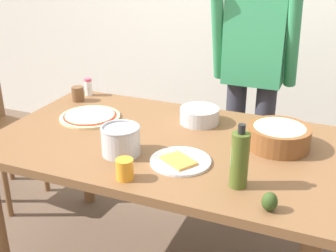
{
  "coord_description": "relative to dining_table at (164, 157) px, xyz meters",
  "views": [
    {
      "loc": [
        0.72,
        -1.69,
        1.63
      ],
      "look_at": [
        0.0,
        0.05,
        0.81
      ],
      "focal_mm": 46.08,
      "sensor_mm": 36.0,
      "label": 1
    }
  ],
  "objects": [
    {
      "name": "dining_table",
      "position": [
        0.0,
        0.0,
        0.0
      ],
      "size": [
        1.6,
        0.96,
        0.76
      ],
      "color": "brown",
      "rests_on": "ground"
    },
    {
      "name": "steel_pot",
      "position": [
        -0.12,
        -0.2,
        0.16
      ],
      "size": [
        0.17,
        0.17,
        0.13
      ],
      "color": "#B7B7BC",
      "rests_on": "dining_table"
    },
    {
      "name": "avocado",
      "position": [
        0.56,
        -0.39,
        0.13
      ],
      "size": [
        0.06,
        0.06,
        0.07
      ],
      "primitive_type": "ellipsoid",
      "color": "#2D4219",
      "rests_on": "dining_table"
    },
    {
      "name": "mixing_bowl_steel",
      "position": [
        0.09,
        0.26,
        0.13
      ],
      "size": [
        0.2,
        0.2,
        0.08
      ],
      "color": "#B7B7BC",
      "rests_on": "dining_table"
    },
    {
      "name": "pizza_raw_on_board",
      "position": [
        -0.47,
        0.1,
        0.1
      ],
      "size": [
        0.32,
        0.32,
        0.02
      ],
      "color": "beige",
      "rests_on": "dining_table"
    },
    {
      "name": "olive_oil_bottle",
      "position": [
        0.42,
        -0.27,
        0.2
      ],
      "size": [
        0.07,
        0.07,
        0.26
      ],
      "color": "#47561E",
      "rests_on": "dining_table"
    },
    {
      "name": "cup_orange",
      "position": [
        0.0,
        -0.39,
        0.13
      ],
      "size": [
        0.07,
        0.07,
        0.08
      ],
      "primitive_type": "cylinder",
      "color": "orange",
      "rests_on": "dining_table"
    },
    {
      "name": "salt_shaker",
      "position": [
        -0.67,
        0.41,
        0.14
      ],
      "size": [
        0.04,
        0.04,
        0.11
      ],
      "color": "white",
      "rests_on": "dining_table"
    },
    {
      "name": "popcorn_bowl",
      "position": [
        0.51,
        0.13,
        0.15
      ],
      "size": [
        0.28,
        0.28,
        0.11
      ],
      "color": "brown",
      "rests_on": "dining_table"
    },
    {
      "name": "cup_small_brown",
      "position": [
        -0.67,
        0.3,
        0.13
      ],
      "size": [
        0.07,
        0.07,
        0.08
      ],
      "primitive_type": "cylinder",
      "color": "brown",
      "rests_on": "dining_table"
    },
    {
      "name": "plate_with_slice",
      "position": [
        0.15,
        -0.18,
        0.1
      ],
      "size": [
        0.26,
        0.26,
        0.02
      ],
      "color": "white",
      "rests_on": "dining_table"
    },
    {
      "name": "person_cook",
      "position": [
        0.25,
        0.76,
        0.27
      ],
      "size": [
        0.49,
        0.25,
        1.62
      ],
      "color": "#2D2D38",
      "rests_on": "ground"
    }
  ]
}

